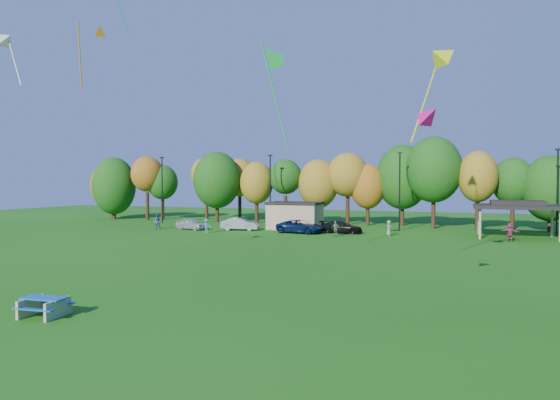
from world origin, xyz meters
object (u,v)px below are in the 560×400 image
at_px(car_d, 341,227).
at_px(picnic_table, 44,305).
at_px(car_c, 300,227).
at_px(car_a, 191,224).
at_px(car_b, 240,224).

bearing_deg(car_d, picnic_table, 175.85).
bearing_deg(car_c, picnic_table, -170.99).
xyz_separation_m(car_a, car_c, (13.42, 0.58, 0.05)).
xyz_separation_m(car_c, car_d, (4.27, 1.48, -0.05)).
relative_size(car_b, car_c, 0.84).
bearing_deg(car_c, car_b, 92.37).
relative_size(car_b, car_d, 0.95).
height_order(car_c, car_d, car_c).
relative_size(car_a, car_b, 0.90).
height_order(car_a, car_b, car_b).
xyz_separation_m(car_a, car_d, (17.69, 2.06, -0.01)).
bearing_deg(car_b, car_c, -107.40).
distance_m(car_a, car_c, 13.43).
distance_m(picnic_table, car_a, 38.47).
relative_size(picnic_table, car_a, 0.50).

